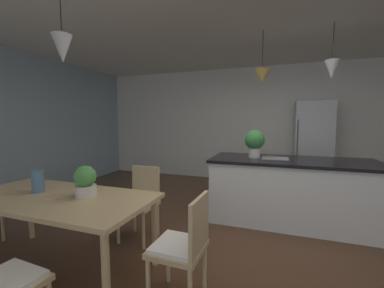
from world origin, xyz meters
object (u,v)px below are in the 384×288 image
Objects in this scene: chair_kitchen_end at (184,245)px; vase_on_dining_table at (38,181)px; dining_table at (56,203)px; refrigerator at (312,146)px; potted_plant_on_island at (255,142)px; kitchen_island at (291,190)px; potted_plant_on_table at (85,181)px; chair_far_right at (141,200)px.

chair_kitchen_end is 1.62m from vase_on_dining_table.
dining_table is 1.32m from chair_kitchen_end.
potted_plant_on_island is (-1.02, -1.89, 0.22)m from refrigerator.
kitchen_island is 7.66× the size of potted_plant_on_table.
refrigerator is (0.50, 1.89, 0.46)m from kitchen_island.
refrigerator is at bearing 75.14° from kitchen_island.
vase_on_dining_table is at bearing -135.58° from potted_plant_on_island.
potted_plant_on_island reaches higher than dining_table.
potted_plant_on_island reaches higher than potted_plant_on_table.
potted_plant_on_table reaches higher than dining_table.
refrigerator is 6.30× the size of potted_plant_on_table.
chair_kitchen_end is at bearing -42.56° from chair_far_right.
kitchen_island is 1.22× the size of refrigerator.
chair_far_right is at bearing -126.91° from refrigerator.
chair_far_right is at bearing -147.48° from kitchen_island.
kitchen_island is 2.01m from refrigerator.
vase_on_dining_table is at bearing -173.60° from potted_plant_on_table.
dining_table is 0.84× the size of kitchen_island.
potted_plant_on_table is at bearing -101.83° from chair_far_right.
dining_table is 0.33m from vase_on_dining_table.
chair_kitchen_end is at bearing -0.06° from dining_table.
chair_far_right is 0.83m from potted_plant_on_table.
kitchen_island reaches higher than chair_kitchen_end.
vase_on_dining_table is at bearing 173.09° from dining_table.
refrigerator is 4.45m from potted_plant_on_table.
chair_far_right is 0.39× the size of kitchen_island.
refrigerator is at bearing 52.06° from vase_on_dining_table.
chair_kitchen_end is 2.08m from potted_plant_on_island.
potted_plant_on_island is at bearing -180.00° from kitchen_island.
potted_plant_on_table is at bearing 19.08° from dining_table.
potted_plant_on_island is at bearing 52.76° from potted_plant_on_table.
dining_table is at bearing -6.91° from vase_on_dining_table.
potted_plant_on_table is (-1.03, 0.09, 0.40)m from chair_kitchen_end.
refrigerator is at bearing 70.12° from chair_kitchen_end.
potted_plant_on_table is 1.33× the size of vase_on_dining_table.
potted_plant_on_table reaches higher than vase_on_dining_table.
potted_plant_on_table reaches higher than kitchen_island.
dining_table is at bearing -125.08° from refrigerator.
refrigerator is (2.27, 3.02, 0.45)m from chair_far_right.
chair_kitchen_end is 4.10m from refrigerator.
vase_on_dining_table is (-2.96, -3.80, -0.08)m from refrigerator.
vase_on_dining_table reaches higher than chair_kitchen_end.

